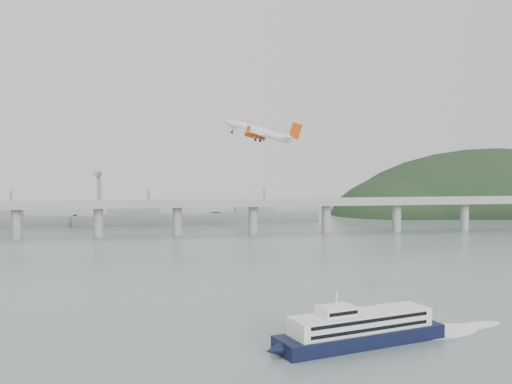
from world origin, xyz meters
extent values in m
plane|color=slate|center=(0.00, 0.00, 0.00)|extent=(900.00, 900.00, 0.00)
cube|color=gray|center=(0.00, 200.00, 20.00)|extent=(800.00, 22.00, 2.20)
cube|color=gray|center=(0.00, 189.50, 22.00)|extent=(800.00, 0.60, 1.80)
cube|color=gray|center=(0.00, 210.50, 22.00)|extent=(800.00, 0.60, 1.80)
cylinder|color=gray|center=(-130.00, 200.00, 9.50)|extent=(6.00, 6.00, 21.00)
cylinder|color=gray|center=(-80.00, 200.00, 9.50)|extent=(6.00, 6.00, 21.00)
cylinder|color=gray|center=(-30.00, 200.00, 9.50)|extent=(6.00, 6.00, 21.00)
cylinder|color=gray|center=(20.00, 200.00, 9.50)|extent=(6.00, 6.00, 21.00)
cylinder|color=gray|center=(70.00, 200.00, 9.50)|extent=(6.00, 6.00, 21.00)
cylinder|color=gray|center=(120.00, 200.00, 9.50)|extent=(6.00, 6.00, 21.00)
cylinder|color=gray|center=(170.00, 200.00, 9.50)|extent=(6.00, 6.00, 21.00)
ellipsoid|color=black|center=(270.00, 330.00, -18.00)|extent=(320.00, 150.00, 156.00)
ellipsoid|color=black|center=(175.00, 320.00, -12.00)|extent=(140.00, 110.00, 96.00)
cube|color=slate|center=(-150.00, 270.00, 4.00)|extent=(95.67, 20.15, 8.00)
cylinder|color=slate|center=(-150.00, 270.00, 20.00)|extent=(1.60, 1.60, 14.00)
cube|color=slate|center=(-50.00, 265.00, 4.00)|extent=(110.55, 21.43, 8.00)
cube|color=slate|center=(-61.00, 265.00, 12.00)|extent=(39.01, 16.73, 8.00)
cylinder|color=slate|center=(-50.00, 265.00, 20.00)|extent=(1.60, 1.60, 14.00)
cube|color=slate|center=(40.00, 275.00, 4.00)|extent=(85.00, 13.60, 8.00)
cube|color=slate|center=(31.50, 275.00, 12.00)|extent=(29.75, 11.90, 8.00)
cylinder|color=slate|center=(40.00, 275.00, 20.00)|extent=(1.60, 1.60, 14.00)
cube|color=slate|center=(-90.00, 300.00, 20.00)|extent=(3.00, 3.00, 40.00)
cube|color=slate|center=(-90.00, 290.00, 38.00)|extent=(3.00, 28.00, 3.00)
cube|color=black|center=(14.25, -38.84, 1.93)|extent=(49.62, 25.08, 3.87)
cone|color=black|center=(-10.73, -46.39, 1.93)|extent=(5.74, 5.10, 3.87)
cube|color=white|center=(14.25, -38.84, 6.28)|extent=(41.66, 20.99, 4.83)
cube|color=black|center=(15.66, -43.52, 7.54)|extent=(35.20, 10.77, 0.97)
cube|color=black|center=(15.66, -43.52, 5.22)|extent=(35.20, 10.77, 0.97)
cube|color=black|center=(12.84, -34.17, 7.54)|extent=(35.20, 10.77, 0.97)
cube|color=black|center=(12.84, -34.17, 5.22)|extent=(35.20, 10.77, 0.97)
cube|color=white|center=(6.85, -41.08, 9.96)|extent=(11.21, 9.27, 2.51)
cube|color=black|center=(7.84, -44.36, 9.96)|extent=(8.36, 2.63, 0.97)
cylinder|color=white|center=(6.85, -41.08, 13.05)|extent=(0.60, 0.60, 3.87)
ellipsoid|color=white|center=(40.15, -31.02, 0.05)|extent=(30.67, 21.37, 0.19)
ellipsoid|color=white|center=(53.11, -27.10, 0.05)|extent=(22.00, 12.70, 0.19)
cylinder|color=white|center=(2.28, 63.85, 61.79)|extent=(24.57, 19.09, 11.23)
cone|color=white|center=(-10.56, 72.09, 66.22)|extent=(6.01, 5.68, 4.59)
cone|color=white|center=(15.66, 55.29, 57.70)|extent=(6.77, 6.00, 4.87)
cube|color=white|center=(2.83, 63.44, 60.56)|extent=(21.92, 31.25, 3.42)
cube|color=white|center=(15.04, 55.73, 58.64)|extent=(8.92, 11.78, 1.72)
cube|color=#CE450E|center=(16.70, 54.86, 61.51)|extent=(5.49, 3.30, 7.46)
cylinder|color=#CE450E|center=(4.14, 68.99, 59.37)|extent=(5.11, 4.55, 3.39)
cylinder|color=black|center=(2.45, 70.07, 59.95)|extent=(2.06, 2.34, 2.30)
cube|color=white|center=(4.40, 68.88, 60.32)|extent=(2.45, 1.63, 1.85)
cylinder|color=#CE450E|center=(-1.62, 59.72, 59.92)|extent=(5.11, 4.55, 3.39)
cylinder|color=black|center=(-3.31, 60.81, 60.50)|extent=(2.06, 2.34, 2.30)
cube|color=white|center=(-1.36, 59.62, 60.87)|extent=(2.45, 1.63, 1.85)
cylinder|color=black|center=(3.72, 65.82, 58.72)|extent=(1.10, 0.74, 2.40)
cylinder|color=black|center=(3.43, 65.93, 57.67)|extent=(1.38, 1.02, 1.37)
cylinder|color=black|center=(1.00, 61.44, 58.98)|extent=(1.10, 0.74, 2.40)
cylinder|color=black|center=(0.71, 61.55, 57.93)|extent=(1.38, 1.02, 1.37)
cylinder|color=black|center=(-8.08, 70.33, 62.45)|extent=(1.10, 0.74, 2.40)
cylinder|color=black|center=(-8.36, 70.44, 61.40)|extent=(1.38, 1.02, 1.37)
cube|color=#CE450E|center=(13.65, 76.60, 60.30)|extent=(2.01, 1.25, 2.74)
cube|color=#CE450E|center=(-4.16, 47.96, 62.00)|extent=(2.01, 1.25, 2.74)
camera|label=1|loc=(-37.28, -191.24, 49.73)|focal=42.00mm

